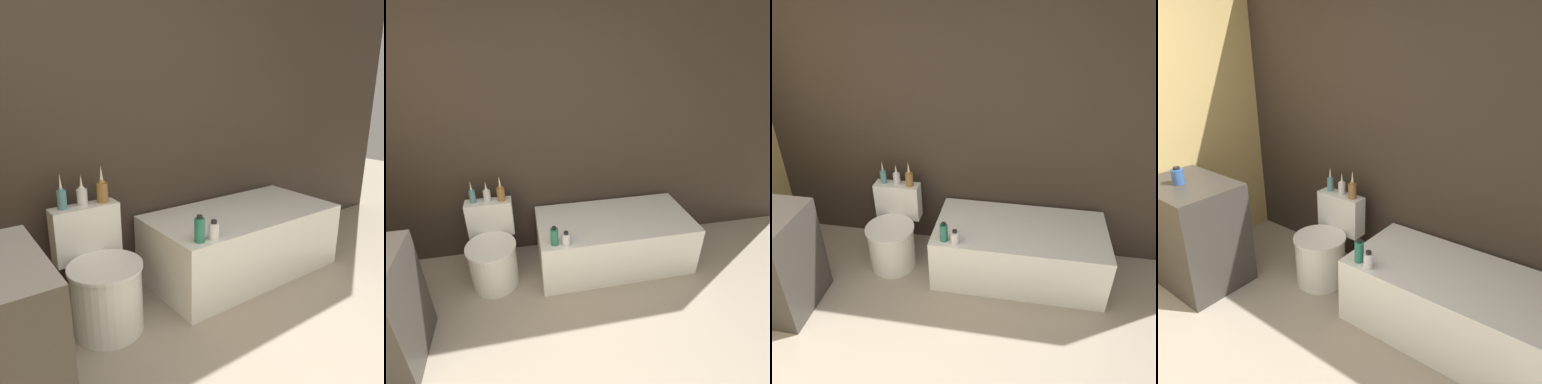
# 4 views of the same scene
# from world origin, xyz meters

# --- Properties ---
(wall_back_tiled) EXTENTS (6.40, 0.06, 2.60)m
(wall_back_tiled) POSITION_xyz_m (0.00, 2.11, 1.30)
(wall_back_tiled) COLOR #332821
(wall_back_tiled) RESTS_ON ground_plane
(bathtub) EXTENTS (1.47, 0.73, 0.50)m
(bathtub) POSITION_xyz_m (0.84, 1.69, 0.26)
(bathtub) COLOR white
(bathtub) RESTS_ON ground
(toilet) EXTENTS (0.44, 0.57, 0.71)m
(toilet) POSITION_xyz_m (-0.32, 1.66, 0.29)
(toilet) COLOR white
(toilet) RESTS_ON ground
(vase_gold) EXTENTS (0.06, 0.06, 0.22)m
(vase_gold) POSITION_xyz_m (-0.44, 1.89, 0.79)
(vase_gold) COLOR teal
(vase_gold) RESTS_ON toilet
(vase_silver) EXTENTS (0.06, 0.06, 0.19)m
(vase_silver) POSITION_xyz_m (-0.32, 1.89, 0.78)
(vase_silver) COLOR silver
(vase_silver) RESTS_ON toilet
(vase_bronze) EXTENTS (0.07, 0.07, 0.24)m
(vase_bronze) POSITION_xyz_m (-0.19, 1.88, 0.80)
(vase_bronze) COLOR olive
(vase_bronze) RESTS_ON toilet
(shampoo_bottle_tall) EXTENTS (0.07, 0.07, 0.17)m
(shampoo_bottle_tall) POSITION_xyz_m (0.23, 1.41, 0.58)
(shampoo_bottle_tall) COLOR #267259
(shampoo_bottle_tall) RESTS_ON bathtub
(shampoo_bottle_short) EXTENTS (0.07, 0.07, 0.13)m
(shampoo_bottle_short) POSITION_xyz_m (0.32, 1.39, 0.56)
(shampoo_bottle_short) COLOR silver
(shampoo_bottle_short) RESTS_ON bathtub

